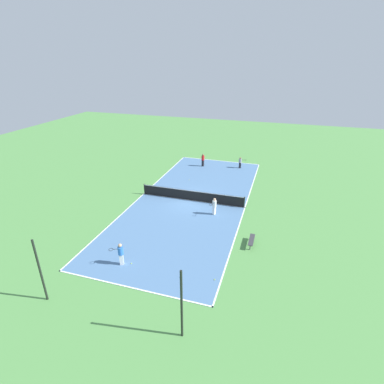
{
  "coord_description": "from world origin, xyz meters",
  "views": [
    {
      "loc": [
        -7.71,
        24.66,
        12.71
      ],
      "look_at": [
        0.0,
        0.0,
        0.9
      ],
      "focal_mm": 28.0,
      "sensor_mm": 36.0,
      "label": 1
    }
  ],
  "objects_px": {
    "player_baseline_gray": "(240,162)",
    "tennis_ball_far_baseline": "(215,280)",
    "tennis_ball_midcourt": "(131,263)",
    "tennis_ball_left_sideline": "(189,180)",
    "player_far_white": "(214,205)",
    "tennis_net": "(192,195)",
    "player_coach_red": "(203,159)",
    "fence_post_back_right": "(40,271)",
    "bench": "(251,240)",
    "fence_post_back_left": "(182,305)",
    "player_near_blue": "(121,253)",
    "tennis_ball_right_alley": "(180,277)"
  },
  "relations": [
    {
      "from": "player_coach_red",
      "to": "player_far_white",
      "type": "height_order",
      "value": "player_coach_red"
    },
    {
      "from": "player_near_blue",
      "to": "tennis_ball_midcourt",
      "type": "bearing_deg",
      "value": 175.59
    },
    {
      "from": "bench",
      "to": "tennis_ball_far_baseline",
      "type": "bearing_deg",
      "value": -20.13
    },
    {
      "from": "fence_post_back_right",
      "to": "tennis_ball_far_baseline",
      "type": "bearing_deg",
      "value": -153.4
    },
    {
      "from": "player_far_white",
      "to": "tennis_net",
      "type": "bearing_deg",
      "value": -110.59
    },
    {
      "from": "tennis_ball_far_baseline",
      "to": "tennis_ball_right_alley",
      "type": "xyz_separation_m",
      "value": [
        2.1,
        0.41,
        0.0
      ]
    },
    {
      "from": "tennis_net",
      "to": "fence_post_back_right",
      "type": "bearing_deg",
      "value": 74.48
    },
    {
      "from": "player_near_blue",
      "to": "tennis_ball_left_sideline",
      "type": "xyz_separation_m",
      "value": [
        0.27,
        -15.47,
        -0.89
      ]
    },
    {
      "from": "player_coach_red",
      "to": "tennis_ball_left_sideline",
      "type": "relative_size",
      "value": 23.34
    },
    {
      "from": "player_baseline_gray",
      "to": "player_near_blue",
      "type": "bearing_deg",
      "value": -114.04
    },
    {
      "from": "tennis_ball_midcourt",
      "to": "fence_post_back_right",
      "type": "bearing_deg",
      "value": 54.2
    },
    {
      "from": "player_far_white",
      "to": "tennis_ball_right_alley",
      "type": "bearing_deg",
      "value": 16.82
    },
    {
      "from": "tennis_ball_midcourt",
      "to": "fence_post_back_right",
      "type": "relative_size",
      "value": 0.02
    },
    {
      "from": "fence_post_back_left",
      "to": "bench",
      "type": "bearing_deg",
      "value": -104.3
    },
    {
      "from": "bench",
      "to": "fence_post_back_right",
      "type": "relative_size",
      "value": 0.4
    },
    {
      "from": "player_baseline_gray",
      "to": "player_coach_red",
      "type": "xyz_separation_m",
      "value": [
        4.56,
        0.73,
        0.13
      ]
    },
    {
      "from": "player_baseline_gray",
      "to": "player_near_blue",
      "type": "height_order",
      "value": "player_near_blue"
    },
    {
      "from": "tennis_net",
      "to": "bench",
      "type": "bearing_deg",
      "value": 137.96
    },
    {
      "from": "tennis_ball_far_baseline",
      "to": "tennis_ball_midcourt",
      "type": "bearing_deg",
      "value": 1.13
    },
    {
      "from": "bench",
      "to": "tennis_net",
      "type": "bearing_deg",
      "value": -132.04
    },
    {
      "from": "bench",
      "to": "player_baseline_gray",
      "type": "distance_m",
      "value": 16.58
    },
    {
      "from": "fence_post_back_left",
      "to": "player_coach_red",
      "type": "bearing_deg",
      "value": -76.88
    },
    {
      "from": "tennis_net",
      "to": "player_far_white",
      "type": "xyz_separation_m",
      "value": [
        -2.68,
        2.09,
        0.35
      ]
    },
    {
      "from": "bench",
      "to": "tennis_ball_left_sideline",
      "type": "relative_size",
      "value": 23.62
    },
    {
      "from": "tennis_ball_far_baseline",
      "to": "fence_post_back_left",
      "type": "relative_size",
      "value": 0.02
    },
    {
      "from": "player_baseline_gray",
      "to": "tennis_ball_midcourt",
      "type": "height_order",
      "value": "player_baseline_gray"
    },
    {
      "from": "tennis_net",
      "to": "tennis_ball_midcourt",
      "type": "distance_m",
      "value": 10.48
    },
    {
      "from": "player_far_white",
      "to": "fence_post_back_right",
      "type": "relative_size",
      "value": 0.39
    },
    {
      "from": "tennis_ball_midcourt",
      "to": "fence_post_back_right",
      "type": "distance_m",
      "value": 5.63
    },
    {
      "from": "player_baseline_gray",
      "to": "tennis_ball_far_baseline",
      "type": "bearing_deg",
      "value": -97.16
    },
    {
      "from": "tennis_ball_midcourt",
      "to": "tennis_ball_left_sideline",
      "type": "height_order",
      "value": "same"
    },
    {
      "from": "tennis_ball_midcourt",
      "to": "fence_post_back_right",
      "type": "xyz_separation_m",
      "value": [
        3.09,
        4.28,
        1.96
      ]
    },
    {
      "from": "tennis_net",
      "to": "player_coach_red",
      "type": "relative_size",
      "value": 6.35
    },
    {
      "from": "tennis_net",
      "to": "fence_post_back_left",
      "type": "xyz_separation_m",
      "value": [
        -4.08,
        14.7,
        1.45
      ]
    },
    {
      "from": "player_coach_red",
      "to": "bench",
      "type": "bearing_deg",
      "value": -47.82
    },
    {
      "from": "player_baseline_gray",
      "to": "tennis_ball_far_baseline",
      "type": "relative_size",
      "value": 20.18
    },
    {
      "from": "player_far_white",
      "to": "tennis_ball_far_baseline",
      "type": "relative_size",
      "value": 22.97
    },
    {
      "from": "bench",
      "to": "tennis_ball_far_baseline",
      "type": "relative_size",
      "value": 23.62
    },
    {
      "from": "fence_post_back_left",
      "to": "fence_post_back_right",
      "type": "bearing_deg",
      "value": 0.0
    },
    {
      "from": "player_baseline_gray",
      "to": "fence_post_back_left",
      "type": "bearing_deg",
      "value": -99.37
    },
    {
      "from": "tennis_net",
      "to": "player_coach_red",
      "type": "xyz_separation_m",
      "value": [
        1.62,
        -9.75,
        0.36
      ]
    },
    {
      "from": "player_near_blue",
      "to": "player_coach_red",
      "type": "bearing_deg",
      "value": -115.34
    },
    {
      "from": "player_baseline_gray",
      "to": "tennis_ball_midcourt",
      "type": "relative_size",
      "value": 20.18
    },
    {
      "from": "player_near_blue",
      "to": "fence_post_back_right",
      "type": "relative_size",
      "value": 0.4
    },
    {
      "from": "player_coach_red",
      "to": "tennis_ball_right_alley",
      "type": "height_order",
      "value": "player_coach_red"
    },
    {
      "from": "tennis_ball_midcourt",
      "to": "tennis_ball_left_sideline",
      "type": "bearing_deg",
      "value": -86.81
    },
    {
      "from": "player_coach_red",
      "to": "player_far_white",
      "type": "xyz_separation_m",
      "value": [
        -4.29,
        11.84,
        -0.01
      ]
    },
    {
      "from": "fence_post_back_right",
      "to": "tennis_net",
      "type": "bearing_deg",
      "value": -105.52
    },
    {
      "from": "tennis_net",
      "to": "player_near_blue",
      "type": "xyz_separation_m",
      "value": [
        1.57,
        10.64,
        0.38
      ]
    },
    {
      "from": "bench",
      "to": "fence_post_back_left",
      "type": "xyz_separation_m",
      "value": [
        2.28,
        8.96,
        1.63
      ]
    }
  ]
}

